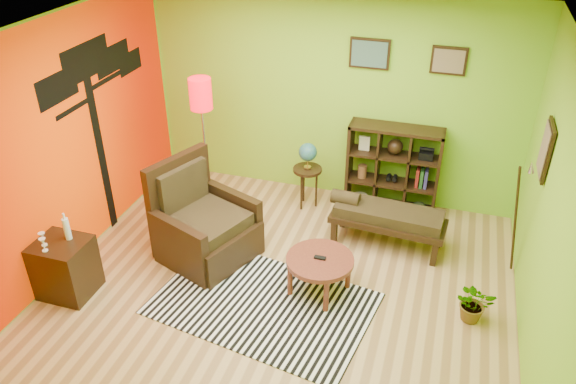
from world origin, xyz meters
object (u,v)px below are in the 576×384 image
(coffee_table, at_px, (320,263))
(globe_table, at_px, (308,159))
(bench, at_px, (385,216))
(floor_lamp, at_px, (202,107))
(armchair, at_px, (203,228))
(cube_shelf, at_px, (394,169))
(potted_plant, at_px, (474,306))
(side_cabinet, at_px, (65,267))

(coffee_table, xyz_separation_m, globe_table, (-0.61, 1.68, 0.33))
(coffee_table, relative_size, bench, 0.51)
(coffee_table, relative_size, floor_lamp, 0.39)
(globe_table, bearing_deg, armchair, -122.43)
(coffee_table, relative_size, armchair, 0.58)
(coffee_table, bearing_deg, armchair, 169.57)
(floor_lamp, distance_m, bench, 2.58)
(coffee_table, distance_m, cube_shelf, 2.03)
(globe_table, distance_m, potted_plant, 2.82)
(armchair, height_order, cube_shelf, cube_shelf)
(globe_table, height_order, bench, globe_table)
(side_cabinet, relative_size, bench, 0.68)
(armchair, distance_m, bench, 2.19)
(coffee_table, bearing_deg, potted_plant, 1.65)
(side_cabinet, bearing_deg, armchair, 44.23)
(globe_table, height_order, potted_plant, globe_table)
(armchair, height_order, potted_plant, armchair)
(side_cabinet, xyz_separation_m, potted_plant, (4.24, 0.86, -0.16))
(globe_table, bearing_deg, side_cabinet, -128.89)
(cube_shelf, relative_size, potted_plant, 2.78)
(coffee_table, relative_size, cube_shelf, 0.61)
(cube_shelf, bearing_deg, coffee_table, -104.27)
(globe_table, relative_size, bench, 0.66)
(side_cabinet, xyz_separation_m, floor_lamp, (0.82, 1.92, 1.20))
(armchair, height_order, bench, armchair)
(side_cabinet, relative_size, globe_table, 1.03)
(cube_shelf, relative_size, bench, 0.84)
(side_cabinet, relative_size, potted_plant, 2.24)
(floor_lamp, relative_size, cube_shelf, 1.57)
(coffee_table, distance_m, potted_plant, 1.64)
(floor_lamp, distance_m, potted_plant, 3.83)
(cube_shelf, bearing_deg, globe_table, -166.10)
(coffee_table, height_order, armchair, armchair)
(side_cabinet, distance_m, bench, 3.68)
(bench, height_order, potted_plant, bench)
(armchair, distance_m, side_cabinet, 1.56)
(armchair, height_order, floor_lamp, floor_lamp)
(side_cabinet, distance_m, floor_lamp, 2.41)
(globe_table, xyz_separation_m, bench, (1.14, -0.59, -0.30))
(coffee_table, bearing_deg, globe_table, 109.88)
(armchair, relative_size, floor_lamp, 0.66)
(side_cabinet, relative_size, floor_lamp, 0.51)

